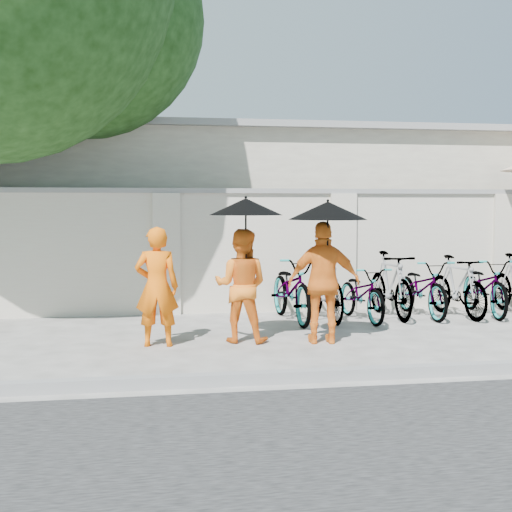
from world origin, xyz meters
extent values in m
plane|color=#B4B0A9|center=(0.00, 0.00, 0.00)|extent=(80.00, 80.00, 0.00)
cube|color=gray|center=(0.00, -1.70, 0.06)|extent=(40.00, 0.16, 0.12)
cube|color=beige|center=(1.00, 3.20, 1.00)|extent=(20.00, 0.30, 2.00)
cube|color=beige|center=(2.00, 7.00, 1.60)|extent=(14.00, 6.00, 3.20)
sphere|color=#2C5A22|center=(-2.30, 3.60, 4.90)|extent=(4.00, 4.00, 4.00)
imported|color=#FF6909|center=(-1.25, 0.43, 0.77)|extent=(0.60, 0.43, 1.53)
imported|color=orange|center=(-0.15, 0.52, 0.75)|extent=(0.87, 0.78, 1.49)
cylinder|color=black|center=(-0.10, 0.44, 1.31)|extent=(0.02, 0.02, 0.94)
cone|color=black|center=(-0.10, 0.44, 1.78)|extent=(0.96, 0.96, 0.22)
imported|color=orange|center=(0.90, 0.25, 0.80)|extent=(0.98, 0.51, 1.59)
cylinder|color=black|center=(0.92, 0.17, 1.32)|extent=(0.02, 0.02, 0.83)
cone|color=black|center=(0.92, 0.17, 1.73)|extent=(1.02, 1.02, 0.23)
imported|color=#A5A5A5|center=(0.88, 2.02, 0.51)|extent=(0.79, 1.97, 1.02)
imported|color=#A5A5A5|center=(1.42, 2.03, 0.52)|extent=(0.54, 1.74, 1.04)
imported|color=#A5A5A5|center=(1.97, 1.89, 0.43)|extent=(0.72, 1.68, 0.86)
imported|color=#A5A5A5|center=(2.51, 2.11, 0.53)|extent=(0.54, 1.77, 1.06)
imported|color=#A5A5A5|center=(3.05, 2.11, 0.47)|extent=(0.69, 1.80, 0.93)
imported|color=#A5A5A5|center=(3.60, 1.97, 0.49)|extent=(0.66, 1.69, 0.99)
imported|color=#A5A5A5|center=(4.14, 2.09, 0.47)|extent=(0.80, 1.85, 0.94)
camera|label=1|loc=(-1.57, -8.68, 1.81)|focal=50.00mm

